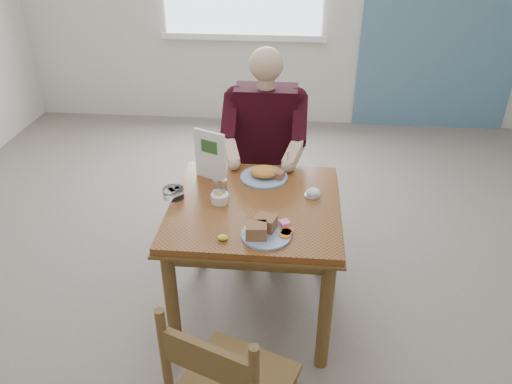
# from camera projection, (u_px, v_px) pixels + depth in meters

# --- Properties ---
(floor) EXTENTS (6.00, 6.00, 0.00)m
(floor) POSITION_uv_depth(u_px,v_px,m) (255.00, 308.00, 3.04)
(floor) COLOR #6A5E56
(floor) RESTS_ON ground
(lemon_wedge) EXTENTS (0.05, 0.04, 0.03)m
(lemon_wedge) POSITION_uv_depth(u_px,v_px,m) (223.00, 237.00, 2.37)
(lemon_wedge) COLOR yellow
(lemon_wedge) RESTS_ON table
(napkin) EXTENTS (0.09, 0.08, 0.05)m
(napkin) POSITION_uv_depth(u_px,v_px,m) (313.00, 192.00, 2.71)
(napkin) COLOR white
(napkin) RESTS_ON table
(metal_dish) EXTENTS (0.11, 0.11, 0.01)m
(metal_dish) POSITION_uv_depth(u_px,v_px,m) (312.00, 195.00, 2.72)
(metal_dish) COLOR silver
(metal_dish) RESTS_ON table
(table) EXTENTS (0.92, 0.92, 0.75)m
(table) POSITION_uv_depth(u_px,v_px,m) (255.00, 220.00, 2.72)
(table) COLOR brown
(table) RESTS_ON ground
(chair_far) EXTENTS (0.42, 0.42, 0.95)m
(chair_far) POSITION_uv_depth(u_px,v_px,m) (266.00, 176.00, 3.48)
(chair_far) COLOR brown
(chair_far) RESTS_ON ground
(diner) EXTENTS (0.53, 0.56, 1.39)m
(diner) POSITION_uv_depth(u_px,v_px,m) (265.00, 138.00, 3.24)
(diner) COLOR gray
(diner) RESTS_ON chair_far
(near_plate) EXTENTS (0.26, 0.25, 0.08)m
(near_plate) POSITION_uv_depth(u_px,v_px,m) (264.00, 230.00, 2.39)
(near_plate) COLOR white
(near_plate) RESTS_ON table
(far_plate) EXTENTS (0.35, 0.35, 0.07)m
(far_plate) POSITION_uv_depth(u_px,v_px,m) (265.00, 174.00, 2.88)
(far_plate) COLOR white
(far_plate) RESTS_ON table
(caddy) EXTENTS (0.12, 0.12, 0.07)m
(caddy) POSITION_uv_depth(u_px,v_px,m) (220.00, 198.00, 2.66)
(caddy) COLOR white
(caddy) RESTS_ON table
(shakers) EXTENTS (0.08, 0.04, 0.08)m
(shakers) POSITION_uv_depth(u_px,v_px,m) (220.00, 186.00, 2.74)
(shakers) COLOR white
(shakers) RESTS_ON table
(creamer) EXTENTS (0.12, 0.12, 0.05)m
(creamer) POSITION_uv_depth(u_px,v_px,m) (173.00, 193.00, 2.70)
(creamer) COLOR white
(creamer) RESTS_ON table
(menu) EXTENTS (0.19, 0.10, 0.30)m
(menu) POSITION_uv_depth(u_px,v_px,m) (210.00, 155.00, 2.82)
(menu) COLOR white
(menu) RESTS_ON table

